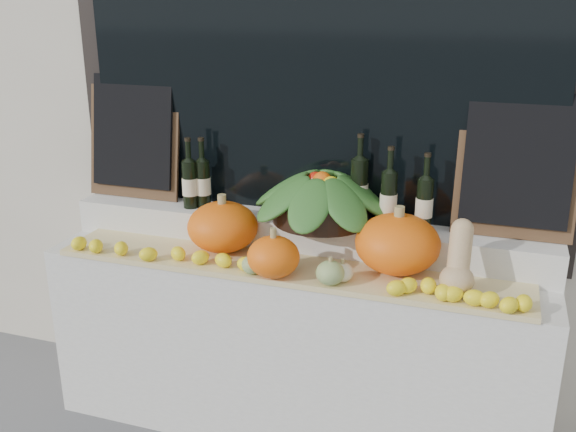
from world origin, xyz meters
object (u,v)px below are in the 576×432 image
Objects in this scene: pumpkin_right at (398,244)px; produce_bowl at (322,196)px; pumpkin_left at (223,227)px; butternut_squash at (459,262)px; wine_bottle_tall at (359,190)px.

produce_bowl is (-0.38, 0.16, 0.13)m from pumpkin_right.
pumpkin_left is at bearing -179.11° from pumpkin_right.
pumpkin_left is at bearing 174.33° from butternut_squash.
pumpkin_left is 1.07m from butternut_squash.
pumpkin_left is at bearing -159.72° from wine_bottle_tall.
produce_bowl is (0.42, 0.17, 0.14)m from pumpkin_left.
pumpkin_right is 0.34m from wine_bottle_tall.
pumpkin_right is 0.29m from butternut_squash.
wine_bottle_tall is at bearing 15.03° from produce_bowl.
wine_bottle_tall is at bearing 146.14° from butternut_squash.
pumpkin_left is 0.90× the size of pumpkin_right.
pumpkin_right is 1.26× the size of butternut_squash.
pumpkin_right is at bearing 0.89° from pumpkin_left.
pumpkin_right is 0.89× the size of wine_bottle_tall.
pumpkin_right is at bearing 155.66° from butternut_squash.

